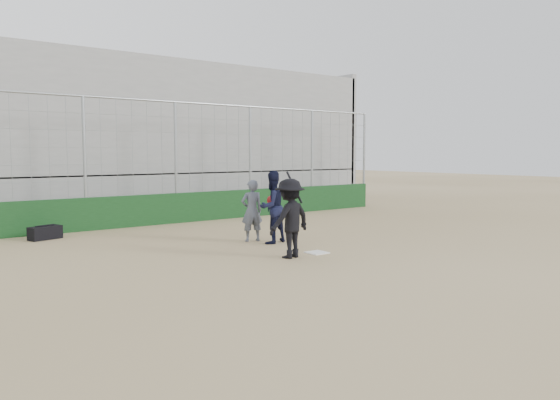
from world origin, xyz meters
TOP-DOWN VIEW (x-y plane):
  - ground at (0.00, 0.00)m, footprint 90.00×90.00m
  - home_plate at (0.00, 0.00)m, footprint 0.44×0.44m
  - backstop at (0.00, 7.00)m, footprint 18.10×0.25m
  - bleachers at (0.00, 11.95)m, footprint 20.25×6.70m
  - batter_at_plate at (-0.84, -0.03)m, footprint 1.23×0.84m
  - catcher_crouched at (0.01, 1.74)m, footprint 1.06×0.92m
  - umpire at (-0.22, 2.33)m, footprint 0.67×0.52m
  - equipment_bag at (-4.45, 6.02)m, footprint 0.91×0.60m

SIDE VIEW (x-z plane):
  - ground at x=0.00m, z-range 0.00..0.00m
  - home_plate at x=0.00m, z-range 0.00..0.02m
  - equipment_bag at x=-4.45m, z-range -0.02..0.38m
  - catcher_crouched at x=0.01m, z-range 0.00..1.26m
  - umpire at x=-0.22m, z-range 0.00..1.47m
  - batter_at_plate at x=-0.84m, z-range -0.07..1.84m
  - backstop at x=0.00m, z-range -1.06..2.98m
  - bleachers at x=0.00m, z-range -0.57..6.41m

